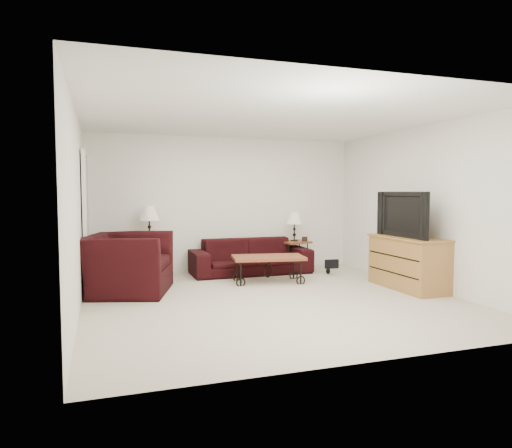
{
  "coord_description": "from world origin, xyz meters",
  "views": [
    {
      "loc": [
        -2.22,
        -5.92,
        1.49
      ],
      "look_at": [
        0.0,
        0.7,
        1.0
      ],
      "focal_mm": 32.46,
      "sensor_mm": 36.0,
      "label": 1
    }
  ],
  "objects_px": {
    "sofa": "(251,256)",
    "lamp_left": "(149,224)",
    "side_table_right": "(294,255)",
    "armchair": "(127,264)",
    "coffee_table": "(268,269)",
    "lamp_right": "(294,227)",
    "tv_stand": "(408,263)",
    "television": "(408,214)",
    "side_table_left": "(150,260)",
    "backpack": "(328,260)"
  },
  "relations": [
    {
      "from": "sofa",
      "to": "lamp_left",
      "type": "height_order",
      "value": "lamp_left"
    },
    {
      "from": "side_table_right",
      "to": "armchair",
      "type": "xyz_separation_m",
      "value": [
        -3.15,
        -1.13,
        0.16
      ]
    },
    {
      "from": "side_table_right",
      "to": "coffee_table",
      "type": "xyz_separation_m",
      "value": [
        -0.91,
        -1.05,
        -0.06
      ]
    },
    {
      "from": "lamp_right",
      "to": "tv_stand",
      "type": "distance_m",
      "value": 2.43
    },
    {
      "from": "coffee_table",
      "to": "television",
      "type": "xyz_separation_m",
      "value": [
        1.85,
        -1.14,
        0.93
      ]
    },
    {
      "from": "coffee_table",
      "to": "tv_stand",
      "type": "distance_m",
      "value": 2.2
    },
    {
      "from": "lamp_left",
      "to": "television",
      "type": "height_order",
      "value": "television"
    },
    {
      "from": "side_table_right",
      "to": "coffee_table",
      "type": "relative_size",
      "value": 0.47
    },
    {
      "from": "side_table_right",
      "to": "lamp_left",
      "type": "xyz_separation_m",
      "value": [
        -2.72,
        0.0,
        0.66
      ]
    },
    {
      "from": "side_table_left",
      "to": "coffee_table",
      "type": "bearing_deg",
      "value": -30.33
    },
    {
      "from": "armchair",
      "to": "backpack",
      "type": "bearing_deg",
      "value": -65.97
    },
    {
      "from": "sofa",
      "to": "lamp_left",
      "type": "relative_size",
      "value": 3.47
    },
    {
      "from": "side_table_left",
      "to": "armchair",
      "type": "bearing_deg",
      "value": -111.06
    },
    {
      "from": "lamp_right",
      "to": "television",
      "type": "relative_size",
      "value": 0.46
    },
    {
      "from": "lamp_left",
      "to": "armchair",
      "type": "distance_m",
      "value": 1.31
    },
    {
      "from": "sofa",
      "to": "armchair",
      "type": "bearing_deg",
      "value": -156.84
    },
    {
      "from": "backpack",
      "to": "coffee_table",
      "type": "bearing_deg",
      "value": -174.96
    },
    {
      "from": "side_table_left",
      "to": "television",
      "type": "relative_size",
      "value": 0.52
    },
    {
      "from": "coffee_table",
      "to": "lamp_right",
      "type": "bearing_deg",
      "value": 49.09
    },
    {
      "from": "lamp_left",
      "to": "armchair",
      "type": "relative_size",
      "value": 0.47
    },
    {
      "from": "coffee_table",
      "to": "armchair",
      "type": "height_order",
      "value": "armchair"
    },
    {
      "from": "lamp_left",
      "to": "sofa",
      "type": "bearing_deg",
      "value": -5.78
    },
    {
      "from": "lamp_left",
      "to": "side_table_right",
      "type": "bearing_deg",
      "value": 0.0
    },
    {
      "from": "sofa",
      "to": "television",
      "type": "bearing_deg",
      "value": -47.15
    },
    {
      "from": "tv_stand",
      "to": "lamp_right",
      "type": "bearing_deg",
      "value": 113.45
    },
    {
      "from": "coffee_table",
      "to": "backpack",
      "type": "relative_size",
      "value": 2.35
    },
    {
      "from": "lamp_right",
      "to": "backpack",
      "type": "relative_size",
      "value": 1.11
    },
    {
      "from": "armchair",
      "to": "backpack",
      "type": "xyz_separation_m",
      "value": [
        3.53,
        0.45,
        -0.18
      ]
    },
    {
      "from": "side_table_right",
      "to": "television",
      "type": "xyz_separation_m",
      "value": [
        0.93,
        -2.2,
        0.87
      ]
    },
    {
      "from": "side_table_left",
      "to": "backpack",
      "type": "height_order",
      "value": "side_table_left"
    },
    {
      "from": "armchair",
      "to": "side_table_left",
      "type": "bearing_deg",
      "value": -4.27
    },
    {
      "from": "tv_stand",
      "to": "television",
      "type": "xyz_separation_m",
      "value": [
        -0.02,
        -0.0,
        0.74
      ]
    },
    {
      "from": "lamp_left",
      "to": "side_table_left",
      "type": "bearing_deg",
      "value": 0.0
    },
    {
      "from": "side_table_right",
      "to": "tv_stand",
      "type": "relative_size",
      "value": 0.41
    },
    {
      "from": "side_table_left",
      "to": "side_table_right",
      "type": "bearing_deg",
      "value": 0.0
    },
    {
      "from": "sofa",
      "to": "armchair",
      "type": "distance_m",
      "value": 2.41
    },
    {
      "from": "sofa",
      "to": "side_table_left",
      "type": "height_order",
      "value": "sofa"
    },
    {
      "from": "coffee_table",
      "to": "backpack",
      "type": "height_order",
      "value": "backpack"
    },
    {
      "from": "side_table_right",
      "to": "lamp_left",
      "type": "bearing_deg",
      "value": 180.0
    },
    {
      "from": "lamp_right",
      "to": "backpack",
      "type": "bearing_deg",
      "value": -60.85
    },
    {
      "from": "backpack",
      "to": "television",
      "type": "bearing_deg",
      "value": -81.17
    },
    {
      "from": "backpack",
      "to": "armchair",
      "type": "bearing_deg",
      "value": 176.0
    },
    {
      "from": "coffee_table",
      "to": "tv_stand",
      "type": "bearing_deg",
      "value": -31.49
    },
    {
      "from": "side_table_right",
      "to": "coffee_table",
      "type": "height_order",
      "value": "side_table_right"
    },
    {
      "from": "sofa",
      "to": "coffee_table",
      "type": "bearing_deg",
      "value": -88.39
    },
    {
      "from": "coffee_table",
      "to": "side_table_left",
      "type": "bearing_deg",
      "value": 149.67
    },
    {
      "from": "side_table_right",
      "to": "lamp_right",
      "type": "height_order",
      "value": "lamp_right"
    },
    {
      "from": "sofa",
      "to": "lamp_right",
      "type": "relative_size",
      "value": 3.94
    },
    {
      "from": "coffee_table",
      "to": "television",
      "type": "height_order",
      "value": "television"
    },
    {
      "from": "lamp_right",
      "to": "television",
      "type": "bearing_deg",
      "value": -66.99
    }
  ]
}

